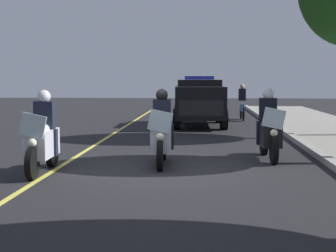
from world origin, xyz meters
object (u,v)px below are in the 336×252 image
(police_motorcycle_lead_right, at_px, (162,134))
(police_suv, at_px, (199,100))
(police_motorcycle_trailing, at_px, (269,131))
(cyclist_background, at_px, (242,102))
(police_motorcycle_lead_left, at_px, (43,139))

(police_motorcycle_lead_right, distance_m, police_suv, 9.69)
(police_motorcycle_trailing, relative_size, police_suv, 0.43)
(police_motorcycle_lead_right, relative_size, cyclist_background, 1.22)
(police_motorcycle_lead_right, height_order, police_suv, police_suv)
(police_motorcycle_lead_left, height_order, police_suv, police_suv)
(police_motorcycle_lead_left, distance_m, cyclist_background, 14.78)
(police_motorcycle_trailing, distance_m, police_suv, 8.85)
(cyclist_background, bearing_deg, police_motorcycle_lead_right, -12.26)
(police_motorcycle_trailing, distance_m, cyclist_background, 11.72)
(police_motorcycle_trailing, bearing_deg, police_suv, -168.59)
(police_motorcycle_lead_right, relative_size, police_motorcycle_trailing, 1.00)
(police_motorcycle_lead_right, height_order, police_motorcycle_trailing, same)
(police_motorcycle_lead_left, bearing_deg, police_motorcycle_lead_right, 116.04)
(police_motorcycle_trailing, bearing_deg, police_motorcycle_lead_left, -66.40)
(police_suv, xyz_separation_m, cyclist_background, (-3.04, 1.98, -0.22))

